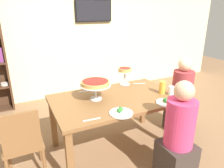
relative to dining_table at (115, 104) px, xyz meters
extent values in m
plane|color=#846042|center=(0.00, 0.00, -0.65)|extent=(12.00, 12.00, 0.00)
cube|color=beige|center=(0.00, 2.20, 0.75)|extent=(8.00, 0.12, 2.80)
cube|color=brown|center=(0.00, 0.00, 0.07)|extent=(1.56, 0.95, 0.04)
cube|color=brown|center=(-0.72, -0.42, -0.30)|extent=(0.07, 0.07, 0.70)
cube|color=brown|center=(0.72, -0.42, -0.30)|extent=(0.07, 0.07, 0.70)
cube|color=brown|center=(-0.72, 0.42, -0.30)|extent=(0.07, 0.07, 0.70)
cube|color=brown|center=(0.72, 0.42, -0.30)|extent=(0.07, 0.07, 0.70)
cube|color=#422819|center=(-1.20, 1.98, 0.45)|extent=(0.03, 0.30, 2.20)
cylinder|color=beige|center=(-1.28, 1.98, -0.16)|extent=(0.14, 0.14, 0.05)
cube|color=#7A3370|center=(-1.26, 1.98, 0.38)|extent=(0.06, 0.13, 0.25)
cube|color=black|center=(0.56, 2.11, 1.11)|extent=(0.78, 0.05, 0.44)
cube|color=black|center=(0.56, 2.08, 1.11)|extent=(0.74, 0.01, 0.40)
cube|color=#382D28|center=(1.10, -0.01, -0.43)|extent=(0.34, 0.34, 0.45)
cylinder|color=#993338|center=(1.10, -0.01, 0.05)|extent=(0.30, 0.30, 0.50)
sphere|color=beige|center=(1.10, -0.01, 0.40)|extent=(0.20, 0.20, 0.20)
cube|color=#382D28|center=(0.33, -0.78, -0.43)|extent=(0.34, 0.34, 0.45)
cylinder|color=#D63866|center=(0.33, -0.78, 0.05)|extent=(0.30, 0.30, 0.50)
sphere|color=tan|center=(0.33, -0.78, 0.40)|extent=(0.20, 0.20, 0.20)
cube|color=brown|center=(-1.12, 0.00, -0.22)|extent=(0.40, 0.40, 0.04)
cube|color=brown|center=(-1.12, -0.18, 0.01)|extent=(0.36, 0.04, 0.42)
cylinder|color=brown|center=(-1.29, 0.17, -0.45)|extent=(0.04, 0.04, 0.41)
cylinder|color=brown|center=(-0.94, 0.17, -0.45)|extent=(0.04, 0.04, 0.41)
cylinder|color=brown|center=(-0.94, -0.18, -0.45)|extent=(0.04, 0.04, 0.41)
cylinder|color=silver|center=(-0.24, 0.07, 0.10)|extent=(0.15, 0.15, 0.01)
cylinder|color=silver|center=(-0.24, 0.07, 0.19)|extent=(0.03, 0.03, 0.17)
cylinder|color=silver|center=(-0.24, 0.07, 0.27)|extent=(0.38, 0.38, 0.01)
cylinder|color=tan|center=(-0.24, 0.07, 0.30)|extent=(0.35, 0.35, 0.05)
cylinder|color=maroon|center=(-0.24, 0.07, 0.32)|extent=(0.31, 0.31, 0.00)
cylinder|color=silver|center=(0.35, 0.38, 0.10)|extent=(0.15, 0.15, 0.01)
cylinder|color=silver|center=(0.35, 0.38, 0.19)|extent=(0.03, 0.03, 0.18)
cylinder|color=silver|center=(0.35, 0.38, 0.29)|extent=(0.22, 0.22, 0.01)
cylinder|color=tan|center=(0.35, 0.38, 0.31)|extent=(0.19, 0.19, 0.05)
cylinder|color=maroon|center=(0.35, 0.38, 0.34)|extent=(0.16, 0.16, 0.00)
cylinder|color=white|center=(-0.14, -0.40, 0.10)|extent=(0.25, 0.25, 0.01)
sphere|color=#2D7028|center=(-0.16, -0.39, 0.13)|extent=(0.05, 0.05, 0.05)
sphere|color=#2D7028|center=(-0.13, -0.37, 0.13)|extent=(0.05, 0.05, 0.05)
cylinder|color=white|center=(0.46, -0.41, 0.10)|extent=(0.24, 0.24, 0.01)
sphere|color=#2D7028|center=(0.45, -0.39, 0.13)|extent=(0.05, 0.05, 0.05)
sphere|color=#2D7028|center=(0.47, -0.41, 0.12)|extent=(0.04, 0.04, 0.04)
sphere|color=#2D7028|center=(0.45, -0.42, 0.13)|extent=(0.06, 0.06, 0.06)
cylinder|color=gold|center=(0.61, -0.14, 0.17)|extent=(0.08, 0.08, 0.17)
cylinder|color=white|center=(0.69, -0.23, 0.15)|extent=(0.07, 0.07, 0.12)
cube|color=silver|center=(-0.46, -0.38, 0.09)|extent=(0.18, 0.03, 0.00)
cube|color=silver|center=(0.56, 0.31, 0.09)|extent=(0.17, 0.08, 0.00)
cube|color=silver|center=(-0.27, 0.36, 0.09)|extent=(0.18, 0.04, 0.00)
camera|label=1|loc=(-1.08, -2.11, 1.12)|focal=33.15mm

